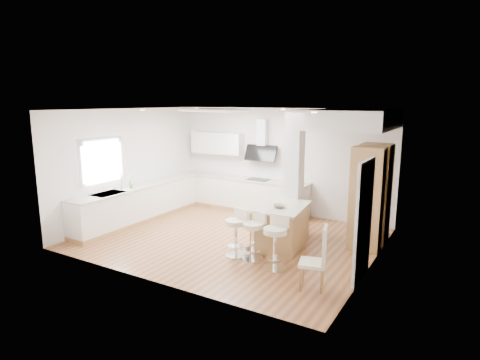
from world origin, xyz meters
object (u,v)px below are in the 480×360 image
Objects in this scene: bar_stool_b at (254,234)px; peninsula at (281,226)px; bar_stool_c at (276,240)px; bar_stool_a at (236,230)px; dining_chair at (318,256)px.

peninsula is at bearing 99.92° from bar_stool_b.
bar_stool_c reaches higher than peninsula.
bar_stool_b is 0.94× the size of bar_stool_c.
dining_chair is at bearing -1.46° from bar_stool_a.
bar_stool_a is 0.95m from bar_stool_c.
bar_stool_c is (0.93, -0.18, 0.03)m from bar_stool_a.
bar_stool_a is 0.39m from bar_stool_b.
bar_stool_a reaches higher than bar_stool_b.
dining_chair is (1.86, -0.55, 0.04)m from bar_stool_a.
bar_stool_b is (-0.13, -0.93, 0.08)m from peninsula.
bar_stool_c is (0.54, -0.18, 0.03)m from bar_stool_b.
dining_chair reaches higher than bar_stool_c.
peninsula is at bearing 75.79° from bar_stool_a.
dining_chair reaches higher than peninsula.
peninsula reaches higher than bar_stool_a.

